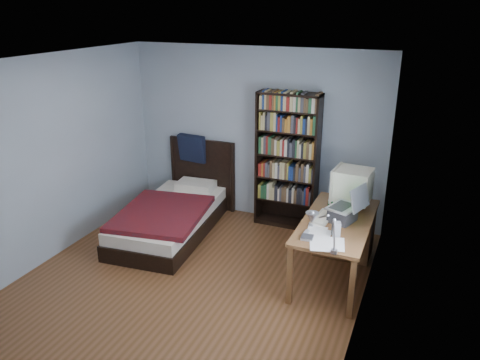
{
  "coord_description": "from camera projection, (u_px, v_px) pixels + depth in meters",
  "views": [
    {
      "loc": [
        2.34,
        -4.04,
        3.04
      ],
      "look_at": [
        0.24,
        0.97,
        0.98
      ],
      "focal_mm": 35.0,
      "sensor_mm": 36.0,
      "label": 1
    }
  ],
  "objects": [
    {
      "name": "phone_grey",
      "position": [
        307.0,
        232.0,
        5.01
      ],
      "size": [
        0.05,
        0.09,
        0.02
      ],
      "primitive_type": "cube",
      "rotation": [
        0.0,
        0.0,
        -0.09
      ],
      "color": "gray",
      "rests_on": "desk"
    },
    {
      "name": "desk",
      "position": [
        343.0,
        229.0,
        5.79
      ],
      "size": [
        0.75,
        1.55,
        0.73
      ],
      "color": "brown",
      "rests_on": "floor"
    },
    {
      "name": "bed",
      "position": [
        173.0,
        214.0,
        6.6
      ],
      "size": [
        1.29,
        2.15,
        1.16
      ],
      "color": "black",
      "rests_on": "floor"
    },
    {
      "name": "external_drive",
      "position": [
        307.0,
        238.0,
        4.89
      ],
      "size": [
        0.13,
        0.13,
        0.03
      ],
      "primitive_type": "cube",
      "rotation": [
        0.0,
        0.0,
        0.08
      ],
      "color": "gray",
      "rests_on": "desk"
    },
    {
      "name": "mouse",
      "position": [
        341.0,
        209.0,
        5.55
      ],
      "size": [
        0.06,
        0.11,
        0.04
      ],
      "primitive_type": "ellipsoid",
      "color": "silver",
      "rests_on": "desk"
    },
    {
      "name": "speaker",
      "position": [
        336.0,
        229.0,
        4.91
      ],
      "size": [
        0.1,
        0.1,
        0.16
      ],
      "primitive_type": "cube",
      "rotation": [
        0.0,
        0.0,
        0.3
      ],
      "color": "gray",
      "rests_on": "desk"
    },
    {
      "name": "bookshelf",
      "position": [
        287.0,
        161.0,
        6.54
      ],
      "size": [
        0.87,
        0.3,
        1.93
      ],
      "color": "black",
      "rests_on": "floor"
    },
    {
      "name": "crt_monitor",
      "position": [
        351.0,
        186.0,
        5.56
      ],
      "size": [
        0.46,
        0.42,
        0.49
      ],
      "color": "beige",
      "rests_on": "desk"
    },
    {
      "name": "keyboard",
      "position": [
        323.0,
        218.0,
        5.33
      ],
      "size": [
        0.21,
        0.44,
        0.04
      ],
      "primitive_type": "cube",
      "rotation": [
        0.0,
        0.07,
        -0.1
      ],
      "color": "#B9B39A",
      "rests_on": "desk"
    },
    {
      "name": "desk_lamp",
      "position": [
        316.0,
        222.0,
        4.16
      ],
      "size": [
        0.23,
        0.51,
        0.6
      ],
      "color": "#99999E",
      "rests_on": "desk"
    },
    {
      "name": "laptop",
      "position": [
        344.0,
        212.0,
        5.24
      ],
      "size": [
        0.45,
        0.43,
        0.44
      ],
      "color": "#2D2D30",
      "rests_on": "desk"
    },
    {
      "name": "room",
      "position": [
        186.0,
        183.0,
        4.95
      ],
      "size": [
        4.2,
        4.24,
        2.5
      ],
      "color": "brown",
      "rests_on": "ground"
    },
    {
      "name": "soda_can",
      "position": [
        330.0,
        205.0,
        5.56
      ],
      "size": [
        0.06,
        0.06,
        0.12
      ],
      "primitive_type": "cylinder",
      "color": "#073A15",
      "rests_on": "desk"
    },
    {
      "name": "phone_silver",
      "position": [
        311.0,
        225.0,
        5.18
      ],
      "size": [
        0.07,
        0.11,
        0.02
      ],
      "primitive_type": "cube",
      "rotation": [
        0.0,
        0.0,
        0.14
      ],
      "color": "#B6B6BB",
      "rests_on": "desk"
    }
  ]
}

